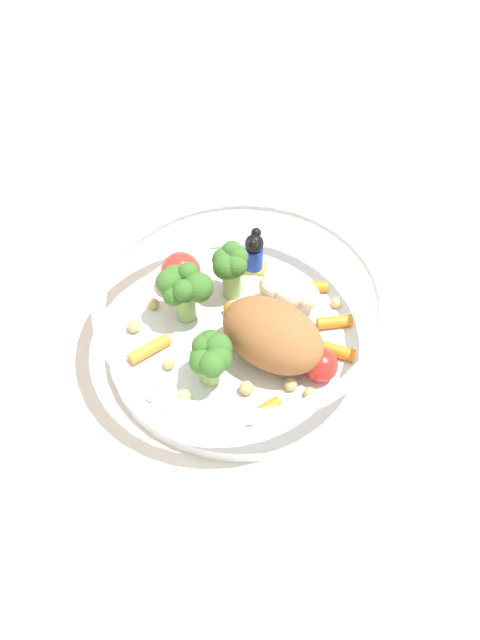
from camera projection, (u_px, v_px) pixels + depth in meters
ground_plane at (241, 346)px, 0.57m from camera, size 2.40×2.40×0.00m
food_container at (243, 320)px, 0.54m from camera, size 0.22×0.22×0.07m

